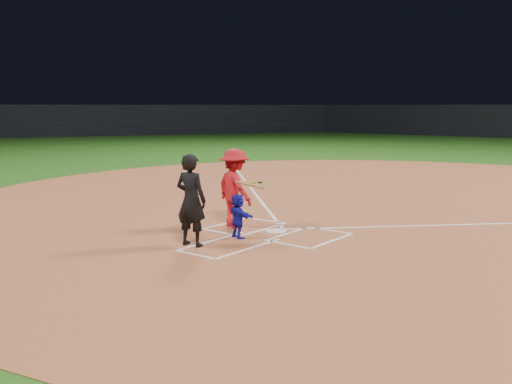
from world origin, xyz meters
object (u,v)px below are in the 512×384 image
Objects in this scene: catcher at (238,216)px; batter_at_plate at (235,188)px; home_plate at (276,231)px; umpire at (191,200)px; on_deck_circle at (250,184)px.

catcher is 0.52× the size of batter_at_plate.
umpire is at bearing 75.15° from home_plate.
home_plate is at bearing -46.97° from on_deck_circle.
catcher is (5.56, -7.34, 0.51)m from on_deck_circle.
umpire reaches higher than catcher.
home_plate is at bearing -82.54° from catcher.
catcher is at bearing -113.24° from umpire.
umpire is (5.24, -8.54, 1.00)m from on_deck_circle.
catcher is at bearing -46.28° from batter_at_plate.
catcher is (-0.29, -1.08, 0.51)m from home_plate.
umpire is 2.15m from batter_at_plate.
on_deck_circle is 9.22m from catcher.
batter_at_plate is (-1.13, -0.20, 0.98)m from home_plate.
home_plate is 2.56m from umpire.
batter_at_plate is at bearing 9.99° from home_plate.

